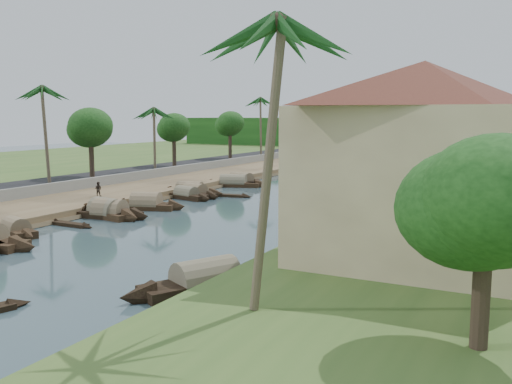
% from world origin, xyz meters
% --- Properties ---
extents(ground, '(220.00, 220.00, 0.00)m').
position_xyz_m(ground, '(0.00, 0.00, 0.00)').
color(ground, '#354950').
rests_on(ground, ground).
extents(left_bank, '(10.00, 180.00, 0.80)m').
position_xyz_m(left_bank, '(-16.00, 20.00, 0.40)').
color(left_bank, brown).
rests_on(left_bank, ground).
extents(right_bank, '(16.00, 180.00, 1.20)m').
position_xyz_m(right_bank, '(19.00, 20.00, 0.60)').
color(right_bank, '#345421').
rests_on(right_bank, ground).
extents(road, '(8.00, 180.00, 1.40)m').
position_xyz_m(road, '(-24.50, 20.00, 0.70)').
color(road, black).
rests_on(road, ground).
extents(retaining_wall, '(0.40, 180.00, 1.10)m').
position_xyz_m(retaining_wall, '(-20.20, 20.00, 1.35)').
color(retaining_wall, gray).
rests_on(retaining_wall, left_bank).
extents(treeline, '(120.00, 14.00, 8.00)m').
position_xyz_m(treeline, '(0.00, 100.00, 4.00)').
color(treeline, '#12390F').
rests_on(treeline, ground).
extents(bridge, '(28.00, 4.00, 2.40)m').
position_xyz_m(bridge, '(0.00, 72.00, 1.72)').
color(bridge, '#A4A59A').
rests_on(bridge, ground).
extents(building_near, '(14.85, 14.85, 10.20)m').
position_xyz_m(building_near, '(18.99, -2.00, 6.38)').
color(building_near, beige).
rests_on(building_near, right_bank).
extents(building_mid, '(14.11, 14.11, 9.70)m').
position_xyz_m(building_mid, '(19.99, 14.00, 6.13)').
color(building_mid, beige).
rests_on(building_mid, right_bank).
extents(building_far, '(15.59, 15.59, 10.20)m').
position_xyz_m(building_far, '(18.99, 28.00, 6.38)').
color(building_far, '#BEB5A6').
rests_on(building_far, right_bank).
extents(building_distant, '(12.62, 12.62, 9.20)m').
position_xyz_m(building_distant, '(19.99, 48.00, 5.88)').
color(building_distant, beige).
rests_on(building_distant, right_bank).
extents(sampan_4, '(6.42, 3.34, 1.85)m').
position_xyz_m(sampan_4, '(-9.77, -2.75, 0.41)').
color(sampan_4, black).
rests_on(sampan_4, ground).
extents(sampan_5, '(7.91, 2.94, 2.44)m').
position_xyz_m(sampan_5, '(-8.56, 5.95, 0.42)').
color(sampan_5, black).
rests_on(sampan_5, ground).
extents(sampan_6, '(8.66, 3.56, 2.49)m').
position_xyz_m(sampan_6, '(-9.08, 6.14, 0.42)').
color(sampan_6, black).
rests_on(sampan_6, ground).
extents(sampan_7, '(8.48, 2.90, 2.21)m').
position_xyz_m(sampan_7, '(-9.58, 6.57, 0.42)').
color(sampan_7, black).
rests_on(sampan_7, ground).
extents(sampan_8, '(7.94, 4.11, 2.38)m').
position_xyz_m(sampan_8, '(-8.66, 11.04, 0.42)').
color(sampan_8, black).
rests_on(sampan_8, ground).
extents(sampan_9, '(7.36, 3.17, 1.88)m').
position_xyz_m(sampan_9, '(-9.04, 18.25, 0.41)').
color(sampan_9, black).
rests_on(sampan_9, ground).
extents(sampan_10, '(8.28, 2.91, 2.24)m').
position_xyz_m(sampan_10, '(-10.24, 20.68, 0.42)').
color(sampan_10, black).
rests_on(sampan_10, ground).
extents(sampan_11, '(7.45, 3.26, 2.11)m').
position_xyz_m(sampan_11, '(-9.10, 19.87, 0.41)').
color(sampan_11, black).
rests_on(sampan_11, ground).
extents(sampan_12, '(9.29, 4.31, 2.19)m').
position_xyz_m(sampan_12, '(-9.79, 29.48, 0.41)').
color(sampan_12, black).
rests_on(sampan_12, ground).
extents(sampan_13, '(8.70, 3.71, 2.32)m').
position_xyz_m(sampan_13, '(-9.87, 31.56, 0.42)').
color(sampan_13, black).
rests_on(sampan_13, ground).
extents(sampan_14, '(5.86, 9.25, 2.28)m').
position_xyz_m(sampan_14, '(9.55, -7.30, 0.42)').
color(sampan_14, black).
rests_on(sampan_14, ground).
extents(sampan_15, '(1.62, 6.84, 1.88)m').
position_xyz_m(sampan_15, '(9.21, 10.39, 0.41)').
color(sampan_15, black).
rests_on(sampan_15, ground).
extents(sampan_16, '(2.31, 7.89, 1.94)m').
position_xyz_m(sampan_16, '(10.13, 21.99, 0.41)').
color(sampan_16, black).
rests_on(sampan_16, ground).
extents(canoe_1, '(4.87, 0.90, 0.78)m').
position_xyz_m(canoe_1, '(-8.94, 1.72, 0.10)').
color(canoe_1, black).
rests_on(canoe_1, ground).
extents(canoe_2, '(5.70, 1.61, 0.82)m').
position_xyz_m(canoe_2, '(-6.10, 21.64, 0.10)').
color(canoe_2, black).
rests_on(canoe_2, ground).
extents(palm_0, '(3.20, 3.20, 12.46)m').
position_xyz_m(palm_0, '(15.00, -11.96, 11.85)').
color(palm_0, brown).
rests_on(palm_0, ground).
extents(palm_1, '(3.20, 3.20, 10.89)m').
position_xyz_m(palm_1, '(16.00, 6.17, 10.32)').
color(palm_1, brown).
rests_on(palm_1, ground).
extents(palm_2, '(3.20, 3.20, 12.51)m').
position_xyz_m(palm_2, '(15.00, 21.13, 11.91)').
color(palm_2, brown).
rests_on(palm_2, ground).
extents(palm_3, '(3.20, 3.20, 12.08)m').
position_xyz_m(palm_3, '(16.00, 39.88, 11.48)').
color(palm_3, brown).
rests_on(palm_3, ground).
extents(palm_5, '(3.20, 3.20, 11.80)m').
position_xyz_m(palm_5, '(-24.00, 13.58, 11.40)').
color(palm_5, brown).
rests_on(palm_5, ground).
extents(palm_6, '(3.20, 3.20, 9.63)m').
position_xyz_m(palm_6, '(-22.00, 29.89, 9.30)').
color(palm_6, brown).
rests_on(palm_6, ground).
extents(palm_7, '(3.20, 3.20, 11.39)m').
position_xyz_m(palm_7, '(14.00, 54.81, 10.80)').
color(palm_7, brown).
rests_on(palm_7, ground).
extents(palm_8, '(3.20, 3.20, 11.69)m').
position_xyz_m(palm_8, '(-20.50, 58.10, 11.29)').
color(palm_8, brown).
rests_on(palm_8, ground).
extents(tree_3, '(5.23, 5.23, 7.99)m').
position_xyz_m(tree_3, '(-24.00, 20.27, 7.15)').
color(tree_3, '#453327').
rests_on(tree_3, ground).
extents(tree_4, '(4.51, 4.51, 7.39)m').
position_xyz_m(tree_4, '(-24.00, 37.09, 6.83)').
color(tree_4, '#453327').
rests_on(tree_4, ground).
extents(tree_5, '(4.64, 4.64, 7.76)m').
position_xyz_m(tree_5, '(-24.00, 53.36, 7.14)').
color(tree_5, '#453327').
rests_on(tree_5, ground).
extents(tree_7, '(4.90, 4.90, 6.79)m').
position_xyz_m(tree_7, '(23.00, -11.81, 5.90)').
color(tree_7, '#453327').
rests_on(tree_7, ground).
extents(person_far, '(0.85, 0.75, 1.46)m').
position_xyz_m(person_far, '(-14.62, 11.14, 1.53)').
color(person_far, '#302821').
rests_on(person_far, left_bank).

